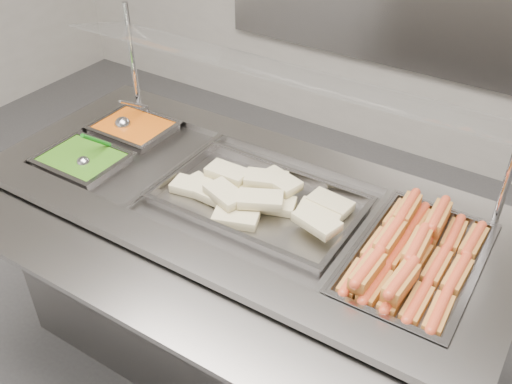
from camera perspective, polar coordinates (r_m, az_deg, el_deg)
The scene contains 11 objects.
steam_counter at distance 2.27m, azimuth -1.07°, elevation -9.18°, with size 1.88×0.86×0.89m.
tray_rail at distance 1.72m, azimuth -10.66°, elevation -9.90°, with size 1.79×0.40×0.05m.
sneeze_guard at distance 1.95m, azimuth 2.21°, elevation 11.74°, with size 1.64×0.32×0.44m.
pan_hotdogs at distance 1.82m, azimuth 15.54°, elevation -7.33°, with size 0.35×0.55×0.10m.
pan_wraps at distance 1.97m, azimuth 0.24°, elevation -1.23°, with size 0.68×0.41×0.07m.
pan_beans at distance 2.44m, azimuth -12.04°, elevation 5.65°, with size 0.30×0.24×0.10m.
pan_peas at distance 2.28m, azimuth -16.85°, elevation 2.42°, with size 0.30×0.24×0.10m.
hotdogs_in_buns at distance 1.79m, azimuth 15.37°, elevation -6.13°, with size 0.31×0.52×0.12m.
tortilla_wraps at distance 1.96m, azimuth -0.13°, elevation -0.39°, with size 0.64×0.35×0.07m.
ladle at distance 2.43m, azimuth -13.09°, elevation 6.69°, with size 0.07×0.19×0.15m.
serving_spoon at distance 2.23m, azimuth -16.64°, elevation 3.19°, with size 0.06×0.17×0.14m.
Camera 1 is at (0.79, -0.79, 2.06)m, focal length 40.00 mm.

